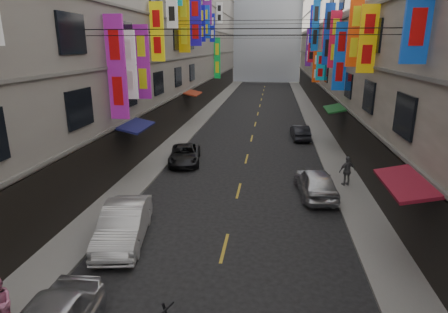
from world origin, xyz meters
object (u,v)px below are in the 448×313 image
(car_left_mid, at_px, (124,224))
(car_right_far, at_px, (300,132))
(car_left_far, at_px, (185,155))
(pedestrian_rfar, at_px, (347,171))
(scooter_far_right, at_px, (309,178))
(car_right_mid, at_px, (316,182))

(car_left_mid, bearing_deg, car_right_far, 56.32)
(car_left_far, bearing_deg, car_left_mid, -99.42)
(car_left_far, bearing_deg, pedestrian_rfar, -27.54)
(scooter_far_right, distance_m, car_left_mid, 10.74)
(car_left_far, bearing_deg, car_right_far, 34.55)
(car_left_mid, height_order, car_left_far, car_left_mid)
(car_right_mid, distance_m, pedestrian_rfar, 2.35)
(scooter_far_right, xyz_separation_m, car_left_mid, (-7.81, -7.36, 0.31))
(scooter_far_right, relative_size, pedestrian_rfar, 1.09)
(car_left_mid, xyz_separation_m, car_right_far, (8.00, 18.24, -0.14))
(car_right_mid, bearing_deg, car_right_far, -95.68)
(car_left_mid, bearing_deg, scooter_far_right, 33.28)
(scooter_far_right, bearing_deg, car_left_mid, 37.84)
(scooter_far_right, xyz_separation_m, car_left_far, (-7.81, 3.16, 0.14))
(car_left_far, distance_m, car_right_far, 11.12)
(scooter_far_right, height_order, pedestrian_rfar, pedestrian_rfar)
(car_left_mid, bearing_deg, car_left_far, 80.01)
(scooter_far_right, relative_size, car_right_far, 0.49)
(scooter_far_right, xyz_separation_m, car_right_mid, (0.19, -1.52, 0.29))
(scooter_far_right, bearing_deg, car_left_far, -27.48)
(scooter_far_right, relative_size, car_right_mid, 0.42)
(scooter_far_right, xyz_separation_m, car_right_far, (0.19, 10.88, 0.16))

